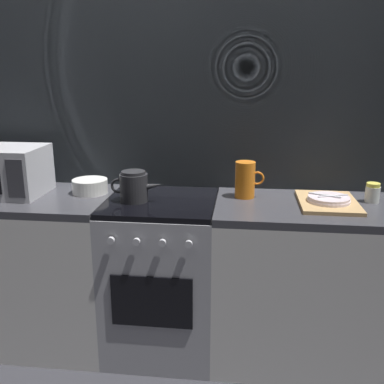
# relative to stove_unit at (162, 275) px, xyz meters

# --- Properties ---
(ground_plane) EXTENTS (8.00, 8.00, 0.00)m
(ground_plane) POSITION_rel_stove_unit_xyz_m (0.00, 0.00, -0.45)
(ground_plane) COLOR #2D2D33
(back_wall) EXTENTS (3.60, 0.05, 2.40)m
(back_wall) POSITION_rel_stove_unit_xyz_m (0.00, 0.32, 0.75)
(back_wall) COLOR gray
(back_wall) RESTS_ON ground_plane
(counter_left) EXTENTS (1.20, 0.60, 0.90)m
(counter_left) POSITION_rel_stove_unit_xyz_m (-0.90, 0.00, 0.00)
(counter_left) COLOR silver
(counter_left) RESTS_ON ground_plane
(stove_unit) EXTENTS (0.60, 0.63, 0.90)m
(stove_unit) POSITION_rel_stove_unit_xyz_m (0.00, 0.00, 0.00)
(stove_unit) COLOR #9E9EA3
(stove_unit) RESTS_ON ground_plane
(counter_right) EXTENTS (1.20, 0.60, 0.90)m
(counter_right) POSITION_rel_stove_unit_xyz_m (0.90, 0.00, 0.00)
(counter_right) COLOR silver
(counter_right) RESTS_ON ground_plane
(microwave) EXTENTS (0.46, 0.35, 0.27)m
(microwave) POSITION_rel_stove_unit_xyz_m (-0.91, 0.02, 0.59)
(microwave) COLOR #B2B2B7
(microwave) RESTS_ON counter_left
(kettle) EXTENTS (0.28, 0.15, 0.17)m
(kettle) POSITION_rel_stove_unit_xyz_m (-0.14, -0.04, 0.53)
(kettle) COLOR #262628
(kettle) RESTS_ON stove_unit
(mixing_bowl) EXTENTS (0.20, 0.20, 0.08)m
(mixing_bowl) POSITION_rel_stove_unit_xyz_m (-0.43, 0.09, 0.49)
(mixing_bowl) COLOR silver
(mixing_bowl) RESTS_ON counter_left
(pitcher) EXTENTS (0.16, 0.11, 0.20)m
(pitcher) POSITION_rel_stove_unit_xyz_m (0.45, 0.11, 0.55)
(pitcher) COLOR orange
(pitcher) RESTS_ON counter_right
(dish_pile) EXTENTS (0.30, 0.40, 0.06)m
(dish_pile) POSITION_rel_stove_unit_xyz_m (0.89, 0.02, 0.47)
(dish_pile) COLOR tan
(dish_pile) RESTS_ON counter_right
(spice_jar) EXTENTS (0.08, 0.08, 0.10)m
(spice_jar) POSITION_rel_stove_unit_xyz_m (1.13, 0.09, 0.50)
(spice_jar) COLOR silver
(spice_jar) RESTS_ON counter_right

